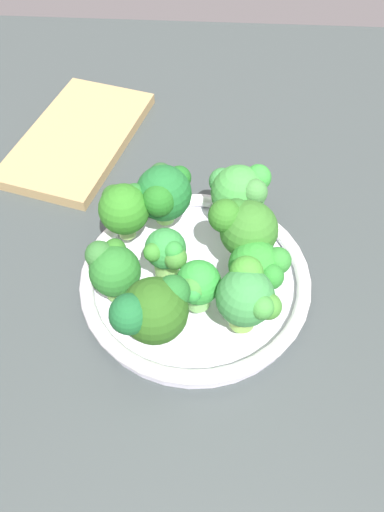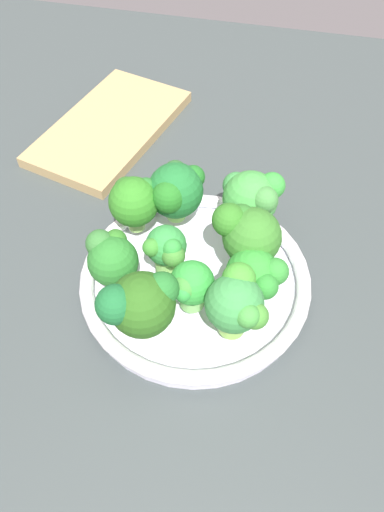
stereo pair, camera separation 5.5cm
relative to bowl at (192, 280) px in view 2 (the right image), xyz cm
name	(u,v)px [view 2 (the right image)]	position (x,y,z in cm)	size (l,w,h in cm)	color
ground_plane	(189,317)	(3.14, 0.38, -2.72)	(130.00, 130.00, 2.50)	#394140
bowl	(192,280)	(0.00, 0.00, 0.00)	(25.84, 25.84, 2.89)	white
broccoli_floret_0	(190,285)	(4.15, 0.73, 4.96)	(5.02, 4.62, 6.02)	#76BB5F
broccoli_floret_1	(134,200)	(-5.50, -7.97, 5.60)	(5.76, 5.76, 7.07)	#87B35B
broccoli_floret_2	(248,234)	(-2.67, 5.42, 6.32)	(6.31, 7.57, 8.24)	#87CE58
broccoli_floret_3	(237,303)	(5.96, 5.71, 6.09)	(6.48, 6.32, 7.71)	#87C24E
broccoli_floret_4	(167,249)	(0.36, -2.66, 5.29)	(4.90, 4.61, 6.30)	#96D967
broccoli_floret_5	(111,260)	(3.10, -7.89, 5.31)	(6.00, 5.75, 6.63)	#76BF4C
broccoli_floret_6	(252,197)	(-9.09, 4.95, 5.48)	(6.44, 7.20, 7.10)	#87C252
broccoli_floret_7	(255,275)	(1.47, 6.97, 4.94)	(5.97, 6.41, 6.25)	#85B54D
broccoli_floret_8	(140,304)	(8.20, -3.18, 6.31)	(6.50, 7.34, 7.94)	#85BE57
broccoli_floret_9	(176,190)	(-7.88, -3.71, 5.85)	(7.12, 6.48, 7.54)	#8ECC5D
cutting_board	(110,127)	(-25.17, -18.19, -0.67)	(25.11, 14.14, 1.60)	tan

